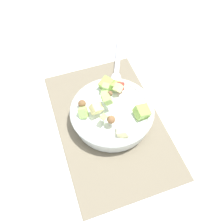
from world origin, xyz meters
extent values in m
plane|color=silver|center=(0.00, 0.00, 0.00)|extent=(2.40, 2.40, 0.00)
cube|color=#756B56|center=(0.00, 0.00, 0.00)|extent=(0.50, 0.31, 0.01)
cylinder|color=white|center=(-0.01, 0.01, 0.03)|extent=(0.23, 0.23, 0.05)
torus|color=white|center=(-0.01, 0.01, 0.05)|extent=(0.25, 0.25, 0.02)
cube|color=#93C160|center=(0.03, -0.03, 0.09)|extent=(0.03, 0.02, 0.03)
cube|color=beige|center=(-0.06, 0.05, 0.08)|extent=(0.03, 0.04, 0.03)
sphere|color=brown|center=(0.04, -0.01, 0.09)|extent=(0.03, 0.03, 0.04)
cube|color=#8CB74C|center=(-0.08, 0.05, 0.07)|extent=(0.04, 0.04, 0.02)
cube|color=#A3CC6B|center=(-0.04, 0.00, 0.09)|extent=(0.03, 0.03, 0.03)
sphere|color=brown|center=(-0.04, 0.01, 0.10)|extent=(0.02, 0.02, 0.02)
cube|color=#8CB74C|center=(0.04, 0.09, 0.07)|extent=(0.05, 0.05, 0.04)
cube|color=beige|center=(0.08, 0.01, 0.07)|extent=(0.04, 0.05, 0.03)
cube|color=#A3CC6B|center=(-0.02, 0.00, 0.10)|extent=(0.02, 0.03, 0.04)
cube|color=#A3CC6B|center=(-0.02, -0.07, 0.07)|extent=(0.04, 0.03, 0.04)
cube|color=#8CB74C|center=(-0.10, 0.03, 0.07)|extent=(0.05, 0.06, 0.04)
cube|color=#93C160|center=(-0.08, 0.01, 0.08)|extent=(0.03, 0.03, 0.03)
sphere|color=brown|center=(-0.05, -0.07, 0.07)|extent=(0.04, 0.04, 0.04)
cube|color=red|center=(-0.07, 0.06, 0.07)|extent=(0.03, 0.03, 0.03)
cube|color=#E5D684|center=(-0.01, -0.04, 0.09)|extent=(0.04, 0.04, 0.04)
ellipsoid|color=#B7B7BC|center=(-0.16, 0.08, 0.01)|extent=(0.07, 0.06, 0.01)
cube|color=#B7B7BC|center=(-0.26, 0.12, 0.01)|extent=(0.17, 0.09, 0.01)
camera|label=1|loc=(0.41, -0.14, 0.69)|focal=41.80mm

